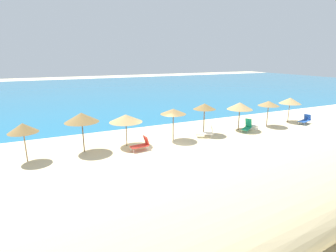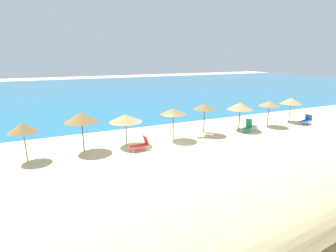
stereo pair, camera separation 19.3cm
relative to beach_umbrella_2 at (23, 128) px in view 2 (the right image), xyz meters
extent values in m
plane|color=beige|center=(9.28, -1.66, -2.35)|extent=(160.00, 160.00, 0.00)
cube|color=#1E6B93|center=(9.28, 36.48, -2.34)|extent=(160.00, 62.64, 0.01)
ellipsoid|color=#C9B586|center=(9.05, -11.83, -1.00)|extent=(53.97, 10.94, 2.69)
cylinder|color=brown|center=(0.00, 0.00, -1.25)|extent=(0.07, 0.07, 2.18)
cone|color=olive|center=(0.00, 0.00, 0.01)|extent=(1.91, 1.91, 0.64)
cylinder|color=brown|center=(3.75, 0.29, -1.13)|extent=(0.08, 0.08, 2.43)
cone|color=olive|center=(3.75, 0.29, 0.28)|extent=(2.44, 2.44, 0.69)
cylinder|color=brown|center=(7.00, 0.30, -1.30)|extent=(0.07, 0.07, 2.09)
cone|color=tan|center=(7.00, 0.30, -0.11)|extent=(2.55, 2.55, 0.59)
cylinder|color=brown|center=(10.97, 0.06, -1.15)|extent=(0.08, 0.08, 2.40)
cone|color=olive|center=(10.97, 0.06, 0.13)|extent=(2.13, 2.13, 0.45)
cylinder|color=brown|center=(14.21, 0.38, -1.11)|extent=(0.09, 0.09, 2.48)
cone|color=olive|center=(14.21, 0.38, 0.24)|extent=(1.99, 1.99, 0.51)
cylinder|color=brown|center=(18.10, 0.29, -1.27)|extent=(0.09, 0.09, 2.16)
cone|color=tan|center=(18.10, 0.29, -0.01)|extent=(2.41, 2.41, 0.66)
cylinder|color=brown|center=(21.61, 0.18, -1.22)|extent=(0.08, 0.08, 2.24)
cone|color=olive|center=(21.61, 0.18, -0.01)|extent=(2.07, 2.07, 0.48)
cylinder|color=brown|center=(25.08, 0.59, -1.28)|extent=(0.07, 0.07, 2.14)
cone|color=tan|center=(25.08, 0.59, -0.04)|extent=(2.23, 2.23, 0.64)
cube|color=blue|center=(25.74, -0.90, -2.00)|extent=(1.64, 1.07, 0.07)
cube|color=blue|center=(26.42, -0.70, -1.68)|extent=(0.44, 0.72, 0.62)
cylinder|color=silver|center=(25.04, -0.80, -2.19)|extent=(0.04, 0.04, 0.32)
cylinder|color=silver|center=(25.20, -1.35, -2.19)|extent=(0.04, 0.04, 0.32)
cylinder|color=silver|center=(26.27, -0.44, -2.19)|extent=(0.04, 0.04, 0.32)
cylinder|color=silver|center=(26.43, -1.00, -2.19)|extent=(0.04, 0.04, 0.32)
cube|color=red|center=(7.51, -1.23, -1.98)|extent=(1.37, 0.78, 0.07)
cube|color=red|center=(8.12, -1.16, -1.63)|extent=(0.33, 0.66, 0.69)
cylinder|color=silver|center=(6.92, -1.03, -2.18)|extent=(0.04, 0.04, 0.33)
cylinder|color=silver|center=(6.99, -1.56, -2.18)|extent=(0.04, 0.04, 0.33)
cylinder|color=silver|center=(8.03, -0.90, -2.18)|extent=(0.04, 0.04, 0.33)
cylinder|color=silver|center=(8.09, -1.43, -2.18)|extent=(0.04, 0.04, 0.33)
cube|color=#199972|center=(18.36, -0.53, -2.06)|extent=(1.43, 1.21, 0.07)
cube|color=#199972|center=(18.88, -0.19, -1.62)|extent=(0.60, 0.67, 0.85)
cylinder|color=silver|center=(17.75, -0.64, -2.22)|extent=(0.04, 0.04, 0.25)
cylinder|color=silver|center=(18.02, -1.05, -2.22)|extent=(0.04, 0.04, 0.25)
cylinder|color=silver|center=(18.69, -0.02, -2.22)|extent=(0.04, 0.04, 0.25)
cylinder|color=silver|center=(18.96, -0.43, -2.22)|extent=(0.04, 0.04, 0.25)
cube|color=white|center=(13.76, -0.40, -1.99)|extent=(1.56, 1.19, 0.07)
cube|color=white|center=(14.37, -0.72, -1.66)|extent=(0.43, 0.60, 0.66)
cylinder|color=silver|center=(13.32, 0.11, -2.18)|extent=(0.04, 0.04, 0.32)
cylinder|color=silver|center=(13.09, -0.33, -2.18)|extent=(0.04, 0.04, 0.32)
cylinder|color=silver|center=(14.42, -0.47, -2.18)|extent=(0.04, 0.04, 0.32)
cylinder|color=silver|center=(14.20, -0.90, -2.18)|extent=(0.04, 0.04, 0.32)
cube|color=white|center=(19.65, -0.25, -2.15)|extent=(0.35, 0.60, 0.38)
camera|label=1|loc=(1.61, -18.99, 4.53)|focal=28.12mm
camera|label=2|loc=(1.78, -19.07, 4.53)|focal=28.12mm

